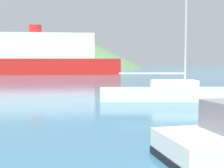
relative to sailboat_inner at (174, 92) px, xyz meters
name	(u,v)px	position (x,y,z in m)	size (l,w,h in m)	color
sailboat_inner	(174,92)	(0.00, 0.00, 0.00)	(9.09, 4.31, 10.89)	white
ferry_distant	(36,57)	(-5.95, 41.23, 2.68)	(30.98, 14.04, 8.81)	red
hill_central	(74,51)	(9.54, 90.98, 5.35)	(47.67, 47.67, 11.67)	#476B42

